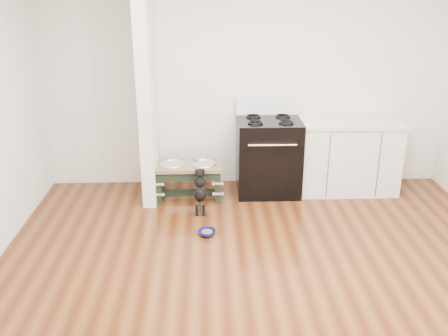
% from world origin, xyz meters
% --- Properties ---
extents(ground, '(5.00, 5.00, 0.00)m').
position_xyz_m(ground, '(0.00, 0.00, 0.00)').
color(ground, '#421E0B').
rests_on(ground, ground).
extents(room_shell, '(5.00, 5.00, 5.00)m').
position_xyz_m(room_shell, '(0.00, 0.00, 1.62)').
color(room_shell, silver).
rests_on(room_shell, ground).
extents(partition_wall, '(0.15, 0.80, 2.70)m').
position_xyz_m(partition_wall, '(-1.18, 2.10, 1.35)').
color(partition_wall, silver).
rests_on(partition_wall, ground).
extents(oven_range, '(0.76, 0.69, 1.14)m').
position_xyz_m(oven_range, '(0.25, 2.16, 0.48)').
color(oven_range, black).
rests_on(oven_range, ground).
extents(cabinet_run, '(1.24, 0.64, 0.91)m').
position_xyz_m(cabinet_run, '(1.23, 2.18, 0.45)').
color(cabinet_run, silver).
rests_on(cabinet_run, ground).
extents(dog_feeder, '(0.79, 0.42, 0.45)m').
position_xyz_m(dog_feeder, '(-0.72, 1.97, 0.31)').
color(dog_feeder, black).
rests_on(dog_feeder, ground).
extents(puppy, '(0.14, 0.41, 0.48)m').
position_xyz_m(puppy, '(-0.58, 1.61, 0.26)').
color(puppy, black).
rests_on(puppy, ground).
extents(floor_bowl, '(0.23, 0.23, 0.06)m').
position_xyz_m(floor_bowl, '(-0.51, 1.02, 0.03)').
color(floor_bowl, navy).
rests_on(floor_bowl, ground).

